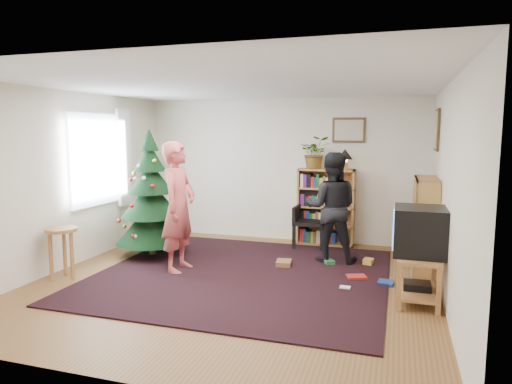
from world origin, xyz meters
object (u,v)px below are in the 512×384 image
(person_by_chair, at_px, (331,208))
(bookshelf_right, at_px, (425,224))
(christmas_tree, at_px, (151,203))
(stool, at_px, (62,240))
(crt_tv, at_px, (419,231))
(armchair, at_px, (312,216))
(bookshelf_back, at_px, (326,206))
(tv_stand, at_px, (418,273))
(picture_back, at_px, (349,130))
(picture_right, at_px, (437,130))
(table_lamp, at_px, (345,156))
(potted_plant, at_px, (315,153))
(person_standing, at_px, (178,207))

(person_by_chair, bearing_deg, bookshelf_right, 171.31)
(christmas_tree, distance_m, stool, 1.50)
(bookshelf_right, bearing_deg, person_by_chair, 86.69)
(crt_tv, distance_m, armchair, 2.71)
(bookshelf_back, height_order, tv_stand, bookshelf_back)
(christmas_tree, distance_m, person_by_chair, 2.76)
(picture_back, height_order, stool, picture_back)
(picture_right, height_order, person_by_chair, picture_right)
(christmas_tree, bearing_deg, stool, -111.18)
(picture_back, bearing_deg, christmas_tree, -149.65)
(crt_tv, bearing_deg, tv_stand, -0.00)
(armchair, distance_m, table_lamp, 1.15)
(tv_stand, relative_size, armchair, 0.86)
(picture_right, bearing_deg, potted_plant, 162.44)
(picture_back, xyz_separation_m, armchair, (-0.54, -0.31, -1.44))
(picture_back, relative_size, bookshelf_back, 0.42)
(picture_back, xyz_separation_m, table_lamp, (-0.04, -0.14, -0.42))
(picture_right, distance_m, person_by_chair, 1.88)
(christmas_tree, xyz_separation_m, person_standing, (0.77, -0.59, 0.07))
(picture_back, bearing_deg, tv_stand, -66.54)
(crt_tv, relative_size, person_standing, 0.34)
(christmas_tree, relative_size, stool, 2.91)
(bookshelf_right, height_order, person_standing, person_standing)
(christmas_tree, xyz_separation_m, person_by_chair, (2.71, 0.48, -0.01))
(picture_right, distance_m, armchair, 2.39)
(armchair, bearing_deg, table_lamp, 21.30)
(picture_back, height_order, potted_plant, picture_back)
(person_standing, bearing_deg, potted_plant, -36.31)
(bookshelf_back, xyz_separation_m, table_lamp, (0.30, 0.00, 0.87))
(crt_tv, bearing_deg, stool, -172.83)
(stool, bearing_deg, tv_stand, 7.16)
(christmas_tree, height_order, crt_tv, christmas_tree)
(picture_right, distance_m, christmas_tree, 4.39)
(picture_back, bearing_deg, table_lamp, -106.49)
(tv_stand, xyz_separation_m, potted_plant, (-1.61, 2.33, 1.25))
(bookshelf_right, xyz_separation_m, person_by_chair, (-1.30, 0.07, 0.15))
(christmas_tree, bearing_deg, bookshelf_back, 31.44)
(christmas_tree, bearing_deg, person_by_chair, 10.12)
(crt_tv, relative_size, potted_plant, 1.12)
(picture_right, xyz_separation_m, armchair, (-1.87, 0.42, -1.44))
(bookshelf_back, bearing_deg, picture_back, 21.66)
(bookshelf_right, bearing_deg, table_lamp, 48.04)
(picture_right, relative_size, tv_stand, 0.73)
(christmas_tree, bearing_deg, tv_stand, -11.84)
(person_standing, bearing_deg, armchair, -38.68)
(picture_right, distance_m, crt_tv, 2.09)
(picture_right, bearing_deg, stool, -153.84)
(bookshelf_back, relative_size, person_by_chair, 0.80)
(stool, bearing_deg, armchair, 43.98)
(armchair, bearing_deg, bookshelf_back, 43.14)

